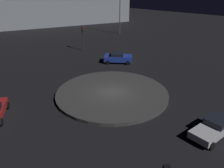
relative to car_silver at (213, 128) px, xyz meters
name	(u,v)px	position (x,y,z in m)	size (l,w,h in m)	color
ground_plane	(112,95)	(-1.80, -10.71, -0.73)	(118.00, 118.00, 0.00)	black
roundabout_island	(112,94)	(-1.80, -10.71, -0.56)	(12.02, 12.02, 0.33)	#383838
car_silver	(213,128)	(0.00, 0.00, 0.00)	(4.27, 3.03, 1.38)	silver
car_blue	(118,57)	(-10.96, -15.38, 0.04)	(3.46, 4.38, 1.51)	#1E38A5
traffic_light_southwest	(83,34)	(-12.91, -23.22, 2.11)	(0.38, 0.39, 3.98)	#2D2D2D
streetlamp_southwest	(120,6)	(-26.23, -24.06, 4.80)	(0.45, 0.45, 9.20)	#4C4C51
store_building	(52,6)	(-28.69, -45.06, 3.17)	(37.34, 32.52, 7.80)	#8C939E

